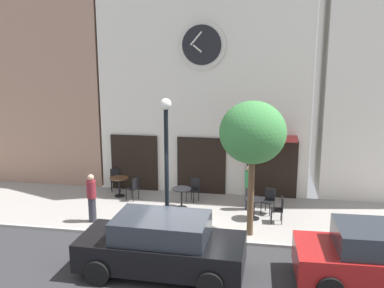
% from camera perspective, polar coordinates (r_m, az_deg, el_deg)
% --- Properties ---
extents(ground_plane, '(27.85, 9.60, 0.13)m').
position_cam_1_polar(ground_plane, '(13.49, -1.58, -13.01)').
color(ground_plane, gray).
extents(clock_building, '(8.40, 3.27, 11.46)m').
position_cam_1_polar(clock_building, '(17.91, 1.84, 12.87)').
color(clock_building, silver).
rests_on(clock_building, ground_plane).
extents(neighbor_building_left, '(6.52, 3.55, 11.52)m').
position_cam_1_polar(neighbor_building_left, '(21.04, -19.14, 11.78)').
color(neighbor_building_left, '#9E7A66').
rests_on(neighbor_building_left, ground_plane).
extents(street_lamp, '(0.36, 0.36, 4.26)m').
position_cam_1_polar(street_lamp, '(13.99, -3.37, -2.53)').
color(street_lamp, black).
rests_on(street_lamp, ground_plane).
extents(street_tree, '(2.02, 1.82, 4.26)m').
position_cam_1_polar(street_tree, '(13.18, 7.98, 1.39)').
color(street_tree, brown).
rests_on(street_tree, ground_plane).
extents(cafe_table_rightmost, '(0.73, 0.73, 0.77)m').
position_cam_1_polar(cafe_table_rightmost, '(17.51, -9.55, -5.06)').
color(cafe_table_rightmost, black).
rests_on(cafe_table_rightmost, ground_plane).
extents(cafe_table_center, '(0.72, 0.72, 0.76)m').
position_cam_1_polar(cafe_table_center, '(16.04, -1.38, -6.59)').
color(cafe_table_center, black).
rests_on(cafe_table_center, ground_plane).
extents(cafe_table_center_left, '(0.68, 0.68, 0.73)m').
position_cam_1_polar(cafe_table_center_left, '(15.21, 8.14, -7.93)').
color(cafe_table_center_left, black).
rests_on(cafe_table_center_left, ground_plane).
extents(cafe_chair_near_tree, '(0.53, 0.53, 0.90)m').
position_cam_1_polar(cafe_chair_near_tree, '(16.74, 0.24, -5.79)').
color(cafe_chair_near_tree, black).
rests_on(cafe_chair_near_tree, ground_plane).
extents(cafe_chair_outer, '(0.53, 0.53, 0.90)m').
position_cam_1_polar(cafe_chair_outer, '(18.26, -10.06, -4.41)').
color(cafe_chair_outer, black).
rests_on(cafe_chair_outer, ground_plane).
extents(cafe_chair_facing_wall, '(0.54, 0.54, 0.90)m').
position_cam_1_polar(cafe_chair_facing_wall, '(15.80, 10.08, -7.12)').
color(cafe_chair_facing_wall, black).
rests_on(cafe_chair_facing_wall, ground_plane).
extents(cafe_chair_under_awning, '(0.42, 0.42, 0.90)m').
position_cam_1_polar(cafe_chair_under_awning, '(15.03, 11.39, -8.22)').
color(cafe_chair_under_awning, black).
rests_on(cafe_chair_under_awning, ground_plane).
extents(cafe_chair_near_lamp, '(0.52, 0.52, 0.90)m').
position_cam_1_polar(cafe_chair_near_lamp, '(17.00, -7.65, -5.62)').
color(cafe_chair_near_lamp, black).
rests_on(cafe_chair_near_lamp, ground_plane).
extents(pedestrian_green, '(0.45, 0.45, 1.67)m').
position_cam_1_polar(pedestrian_green, '(15.92, 7.50, -5.61)').
color(pedestrian_green, '#2D2D38').
rests_on(pedestrian_green, ground_plane).
extents(pedestrian_maroon, '(0.40, 0.40, 1.67)m').
position_cam_1_polar(pedestrian_maroon, '(15.10, -13.05, -6.85)').
color(pedestrian_maroon, '#2D2D38').
rests_on(pedestrian_maroon, ground_plane).
extents(parked_car_black, '(4.34, 2.10, 1.55)m').
position_cam_1_polar(parked_car_black, '(11.63, -4.00, -13.14)').
color(parked_car_black, black).
rests_on(parked_car_black, ground_plane).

